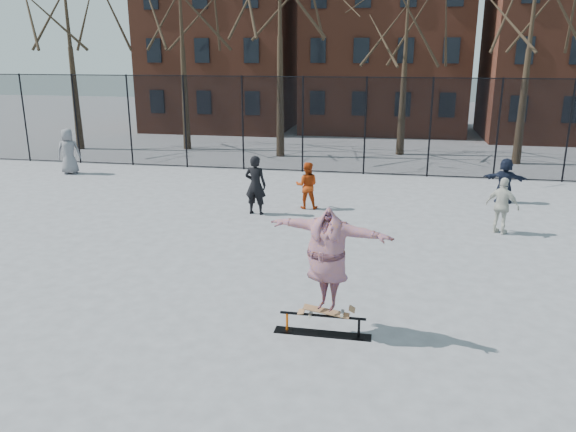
% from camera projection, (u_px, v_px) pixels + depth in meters
% --- Properties ---
extents(ground, '(100.00, 100.00, 0.00)m').
position_uv_depth(ground, '(265.00, 302.00, 11.54)').
color(ground, slate).
extents(skate_rail, '(1.77, 0.27, 0.39)m').
position_uv_depth(skate_rail, '(322.00, 326.00, 10.20)').
color(skate_rail, black).
rests_on(skate_rail, ground).
extents(skateboard, '(0.91, 0.22, 0.11)m').
position_uv_depth(skateboard, '(326.00, 312.00, 10.10)').
color(skateboard, '#95653B').
rests_on(skateboard, skate_rail).
extents(skater, '(2.38, 1.20, 1.87)m').
position_uv_depth(skater, '(327.00, 261.00, 9.82)').
color(skater, '#513D99').
rests_on(skater, skateboard).
extents(bystander_grey, '(1.08, 0.88, 1.89)m').
position_uv_depth(bystander_grey, '(69.00, 151.00, 23.41)').
color(bystander_grey, slate).
rests_on(bystander_grey, ground).
extents(bystander_black, '(0.73, 0.52, 1.87)m').
position_uv_depth(bystander_black, '(255.00, 185.00, 17.55)').
color(bystander_black, black).
rests_on(bystander_black, ground).
extents(bystander_red, '(0.79, 0.63, 1.53)m').
position_uv_depth(bystander_red, '(307.00, 185.00, 18.25)').
color(bystander_red, '#B0380F').
rests_on(bystander_red, ground).
extents(bystander_white, '(1.01, 0.83, 1.61)m').
position_uv_depth(bystander_white, '(502.00, 206.00, 15.68)').
color(bystander_white, beige).
rests_on(bystander_white, ground).
extents(bystander_navy, '(1.49, 0.71, 1.54)m').
position_uv_depth(bystander_navy, '(505.00, 180.00, 18.93)').
color(bystander_navy, black).
rests_on(bystander_navy, ground).
extents(fence, '(34.03, 0.07, 4.00)m').
position_uv_depth(fence, '(336.00, 124.00, 23.21)').
color(fence, black).
rests_on(fence, ground).
extents(rowhouses, '(29.00, 7.00, 13.00)m').
position_uv_depth(rowhouses, '(372.00, 32.00, 34.19)').
color(rowhouses, brown).
rests_on(rowhouses, ground).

